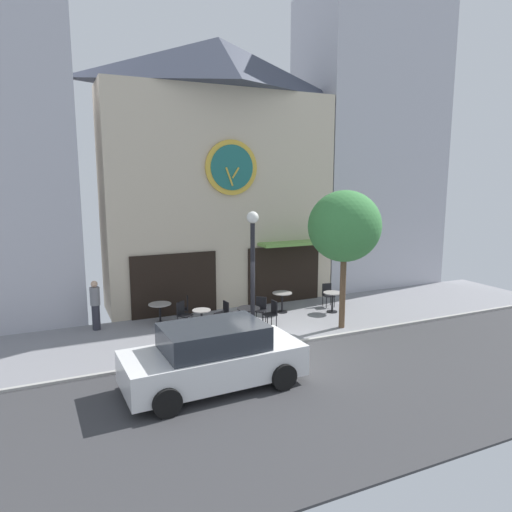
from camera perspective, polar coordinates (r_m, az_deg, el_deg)
name	(u,v)px	position (r m, az deg, el deg)	size (l,w,h in m)	color
ground_plane	(297,356)	(13.42, 5.07, -12.33)	(25.16, 10.80, 0.13)	gray
clock_building	(220,171)	(18.48, -4.46, 10.53)	(9.07, 3.61, 10.27)	beige
neighbor_building_right	(368,146)	(23.05, 13.75, 13.14)	(6.38, 3.92, 13.06)	#B2B2BC
street_lamp	(253,277)	(13.92, -0.41, -2.58)	(0.36, 0.36, 4.03)	black
street_tree	(345,227)	(15.31, 10.96, 3.60)	(2.47, 2.23, 4.62)	brown
cafe_table_center_left	(160,309)	(16.30, -11.84, -6.45)	(0.78, 0.78, 0.72)	black
cafe_table_rightmost	(202,318)	(15.19, -6.77, -7.64)	(0.60, 0.60, 0.77)	black
cafe_table_leftmost	(249,314)	(15.42, -0.93, -7.17)	(0.77, 0.77, 0.73)	black
cafe_table_near_curb	(282,298)	(17.34, 3.27, -5.24)	(0.74, 0.74, 0.76)	black
cafe_table_center_right	(332,298)	(17.59, 9.47, -5.21)	(0.69, 0.69, 0.76)	black
cafe_chair_outer	(272,312)	(15.66, 1.97, -6.94)	(0.42, 0.42, 0.90)	black
cafe_chair_near_lamp	(183,313)	(15.74, -9.07, -6.97)	(0.56, 0.56, 0.90)	black
cafe_chair_facing_wall	(328,293)	(18.37, 8.90, -4.57)	(0.45, 0.45, 0.90)	black
cafe_chair_mid_row	(217,322)	(14.58, -4.87, -8.22)	(0.52, 0.52, 0.90)	black
cafe_chair_by_entrance	(260,308)	(16.12, 0.55, -6.45)	(0.56, 0.56, 0.90)	black
cafe_chair_left_end	(185,307)	(16.42, -8.85, -6.27)	(0.49, 0.49, 0.90)	black
cafe_chair_corner	(223,312)	(15.62, -4.07, -7.00)	(0.43, 0.43, 0.90)	black
pedestrian_grey	(95,305)	(16.18, -19.33, -5.72)	(0.37, 0.37, 1.67)	#2D2D38
parked_car_white	(214,356)	(11.32, -5.28, -12.32)	(4.37, 2.16, 1.55)	white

